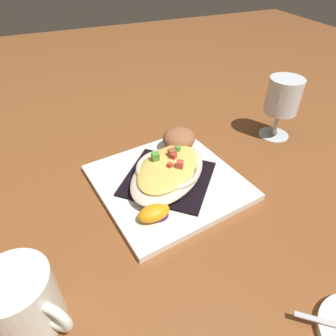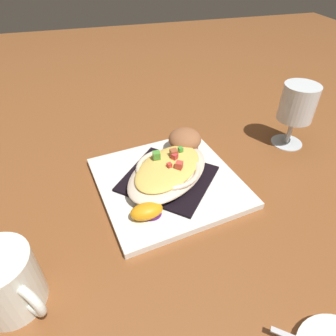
# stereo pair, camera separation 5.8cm
# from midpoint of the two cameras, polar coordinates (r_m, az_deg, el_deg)

# --- Properties ---
(ground_plane) EXTENTS (2.60, 2.60, 0.00)m
(ground_plane) POSITION_cam_midpoint_polar(r_m,az_deg,el_deg) (0.61, -2.73, -3.27)
(ground_plane) COLOR brown
(square_plate) EXTENTS (0.31, 0.31, 0.01)m
(square_plate) POSITION_cam_midpoint_polar(r_m,az_deg,el_deg) (0.61, -2.75, -2.80)
(square_plate) COLOR white
(square_plate) RESTS_ON ground_plane
(folded_napkin) EXTENTS (0.23, 0.23, 0.01)m
(folded_napkin) POSITION_cam_midpoint_polar(r_m,az_deg,el_deg) (0.60, -2.78, -2.14)
(folded_napkin) COLOR black
(folded_napkin) RESTS_ON square_plate
(gratin_dish) EXTENTS (0.24, 0.23, 0.05)m
(gratin_dish) POSITION_cam_midpoint_polar(r_m,az_deg,el_deg) (0.59, -2.84, -0.56)
(gratin_dish) COLOR beige
(gratin_dish) RESTS_ON folded_napkin
(muffin) EXTENTS (0.07, 0.07, 0.05)m
(muffin) POSITION_cam_midpoint_polar(r_m,az_deg,el_deg) (0.67, -0.40, 5.25)
(muffin) COLOR #98603D
(muffin) RESTS_ON square_plate
(orange_garnish) EXTENTS (0.06, 0.05, 0.03)m
(orange_garnish) POSITION_cam_midpoint_polar(r_m,az_deg,el_deg) (0.52, -5.90, -8.71)
(orange_garnish) COLOR #491961
(orange_garnish) RESTS_ON square_plate
(coffee_mug) EXTENTS (0.10, 0.11, 0.09)m
(coffee_mug) POSITION_cam_midpoint_polar(r_m,az_deg,el_deg) (0.46, -29.34, -21.80)
(coffee_mug) COLOR white
(coffee_mug) RESTS_ON ground_plane
(stemmed_glass) EXTENTS (0.08, 0.08, 0.15)m
(stemmed_glass) POSITION_cam_midpoint_polar(r_m,az_deg,el_deg) (0.75, 18.99, 12.29)
(stemmed_glass) COLOR white
(stemmed_glass) RESTS_ON ground_plane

